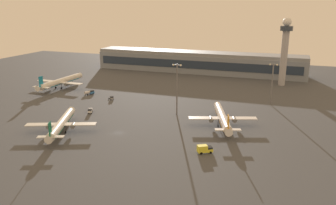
{
  "coord_description": "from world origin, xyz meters",
  "views": [
    {
      "loc": [
        66.38,
        -121.68,
        52.91
      ],
      "look_at": [
        8.84,
        38.2,
        4.0
      ],
      "focal_mm": 36.7,
      "sensor_mm": 36.0,
      "label": 1
    }
  ],
  "objects": [
    {
      "name": "terminal_building",
      "position": [
        -3.73,
        143.18,
        8.09
      ],
      "size": [
        165.84,
        22.4,
        16.4
      ],
      "color": "gray",
      "rests_on": "ground"
    },
    {
      "name": "airplane_near_gate",
      "position": [
        -73.62,
        59.86,
        4.19
      ],
      "size": [
        33.56,
        43.16,
        11.08
      ],
      "rotation": [
        0.0,
        0.0,
        -0.03
      ],
      "color": "silver",
      "rests_on": "ground"
    },
    {
      "name": "fuel_truck",
      "position": [
        -46.77,
        51.81,
        1.37
      ],
      "size": [
        4.44,
        6.61,
        2.35
      ],
      "rotation": [
        0.0,
        0.0,
        5.87
      ],
      "color": "#3372BF",
      "rests_on": "ground"
    },
    {
      "name": "baggage_tractor",
      "position": [
        -26.48,
        20.32,
        1.18
      ],
      "size": [
        3.52,
        4.58,
        2.25
      ],
      "rotation": [
        0.0,
        0.0,
        3.58
      ],
      "color": "white",
      "rests_on": "ground"
    },
    {
      "name": "control_tower",
      "position": [
        61.95,
        117.58,
        25.51
      ],
      "size": [
        8.0,
        8.0,
        44.52
      ],
      "color": "#A8A8B2",
      "rests_on": "ground"
    },
    {
      "name": "pushback_tug",
      "position": [
        -28.37,
        45.87,
        1.07
      ],
      "size": [
        3.56,
        3.18,
        2.05
      ],
      "rotation": [
        0.0,
        0.0,
        4.14
      ],
      "color": "gray",
      "rests_on": "ground"
    },
    {
      "name": "ground_plane",
      "position": [
        0.0,
        0.0,
        0.0
      ],
      "size": [
        416.0,
        416.0,
        0.0
      ],
      "primitive_type": "plane",
      "color": "#424449"
    },
    {
      "name": "airplane_mid_apron",
      "position": [
        39.92,
        24.15,
        3.81
      ],
      "size": [
        30.05,
        38.19,
        10.08
      ],
      "rotation": [
        0.0,
        0.0,
        0.33
      ],
      "color": "white",
      "rests_on": "ground"
    },
    {
      "name": "apron_light_central",
      "position": [
        15.68,
        31.98,
        14.59
      ],
      "size": [
        4.8,
        0.9,
        25.5
      ],
      "color": "slate",
      "rests_on": "ground"
    },
    {
      "name": "airplane_terminal_side",
      "position": [
        -23.36,
        -7.06,
        3.7
      ],
      "size": [
        28.79,
        36.5,
        9.8
      ],
      "rotation": [
        0.0,
        0.0,
        0.39
      ],
      "color": "silver",
      "rests_on": "ground"
    },
    {
      "name": "catering_truck",
      "position": [
        39.59,
        -7.51,
        1.58
      ],
      "size": [
        6.03,
        5.01,
        3.05
      ],
      "rotation": [
        0.0,
        0.0,
        5.28
      ],
      "color": "yellow",
      "rests_on": "ground"
    },
    {
      "name": "apron_light_east",
      "position": [
        58.09,
        66.32,
        13.1
      ],
      "size": [
        4.8,
        0.9,
        22.62
      ],
      "color": "slate",
      "rests_on": "ground"
    }
  ]
}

